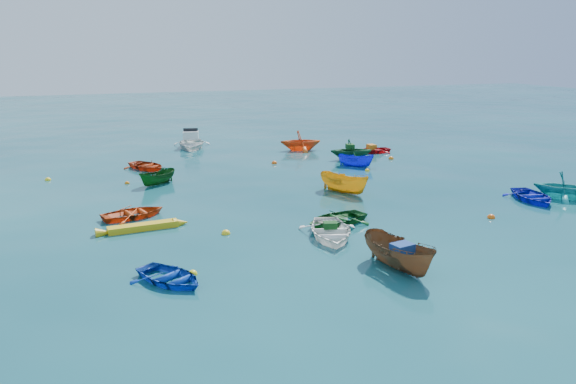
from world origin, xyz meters
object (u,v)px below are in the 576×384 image
object	(u,v)px
dinghy_white_near	(330,237)
kayak_yellow	(144,230)
motorboat_white	(191,148)
dinghy_blue_se	(532,201)
dinghy_blue_sw	(170,282)

from	to	relation	value
dinghy_white_near	kayak_yellow	size ratio (longest dim) A/B	0.95
kayak_yellow	motorboat_white	distance (m)	20.83
kayak_yellow	dinghy_white_near	bearing A→B (deg)	-121.87
dinghy_white_near	dinghy_blue_se	distance (m)	12.47
dinghy_white_near	dinghy_blue_se	bearing A→B (deg)	24.11
dinghy_blue_sw	motorboat_white	world-z (taller)	motorboat_white
dinghy_white_near	kayak_yellow	world-z (taller)	dinghy_white_near
motorboat_white	dinghy_white_near	bearing A→B (deg)	-73.68
dinghy_white_near	dinghy_blue_se	xyz separation A→B (m)	(12.34, 1.79, 0.00)
dinghy_blue_se	kayak_yellow	bearing A→B (deg)	-171.76
dinghy_blue_se	kayak_yellow	world-z (taller)	dinghy_blue_se
dinghy_blue_se	motorboat_white	size ratio (longest dim) A/B	0.76
dinghy_blue_se	motorboat_white	world-z (taller)	motorboat_white
kayak_yellow	motorboat_white	world-z (taller)	motorboat_white
dinghy_blue_se	motorboat_white	xyz separation A→B (m)	(-14.01, 21.94, 0.00)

